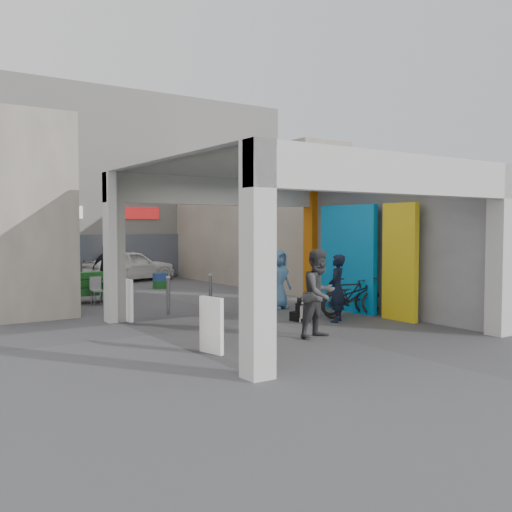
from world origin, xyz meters
TOP-DOWN VIEW (x-y plane):
  - ground at (0.00, 0.00)m, footprint 90.00×90.00m
  - arcade_canopy at (0.54, -0.82)m, footprint 6.40×6.45m
  - far_building at (-0.00, 13.99)m, footprint 18.00×4.08m
  - plaza_bldg_left at (-4.50, 7.50)m, footprint 2.00×9.00m
  - plaza_bldg_right at (4.50, 7.50)m, footprint 2.00×9.00m
  - bollard_left at (-1.48, 2.32)m, footprint 0.09×0.09m
  - bollard_center at (-0.13, 2.53)m, footprint 0.09×0.09m
  - bollard_right at (1.65, 2.42)m, footprint 0.09×0.09m
  - advert_board_near at (-2.75, -2.17)m, footprint 0.20×0.55m
  - advert_board_far at (-2.75, 1.95)m, footprint 0.17×0.56m
  - cafe_set at (-1.97, 5.53)m, footprint 1.31×1.06m
  - produce_stand at (-2.52, 5.75)m, footprint 1.34×0.73m
  - crate_stack at (0.88, 8.04)m, footprint 0.46×0.36m
  - border_collie at (0.62, -0.38)m, footprint 0.22×0.43m
  - man_with_dog at (1.31, -0.93)m, footprint 0.69×0.65m
  - man_back_turned at (-0.23, -2.13)m, footprint 0.98×0.83m
  - man_elderly at (1.49, 1.63)m, footprint 0.87×0.65m
  - man_crates at (-0.87, 8.74)m, footprint 0.97×0.49m
  - bicycle_front at (2.18, -0.54)m, footprint 1.90×0.77m
  - bicycle_rear at (2.30, -0.26)m, footprint 1.64×0.84m
  - white_van at (0.99, 11.26)m, footprint 4.02×2.25m

SIDE VIEW (x-z plane):
  - ground at x=0.00m, z-range 0.00..0.00m
  - border_collie at x=0.62m, z-range -0.06..0.53m
  - crate_stack at x=0.88m, z-range 0.00..0.56m
  - cafe_set at x=-1.97m, z-range -0.12..0.68m
  - produce_stand at x=-2.52m, z-range -0.09..0.79m
  - bollard_center at x=-0.13m, z-range 0.00..0.94m
  - bicycle_rear at x=2.30m, z-range 0.00..0.95m
  - bollard_right at x=1.65m, z-range 0.00..0.95m
  - bollard_left at x=-1.48m, z-range 0.00..0.95m
  - bicycle_front at x=2.18m, z-range 0.00..0.98m
  - advert_board_near at x=-2.75m, z-range 0.01..1.01m
  - advert_board_far at x=-2.75m, z-range 0.01..1.01m
  - white_van at x=0.99m, z-range 0.00..1.29m
  - man_with_dog at x=1.31m, z-range 0.00..1.59m
  - man_crates at x=-0.87m, z-range 0.00..1.60m
  - man_elderly at x=1.49m, z-range 0.00..1.60m
  - man_back_turned at x=-0.23m, z-range 0.00..1.78m
  - arcade_canopy at x=0.54m, z-range -0.90..5.50m
  - plaza_bldg_left at x=-4.50m, z-range 0.00..5.00m
  - plaza_bldg_right at x=4.50m, z-range 0.00..5.00m
  - far_building at x=0.00m, z-range -0.01..7.99m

